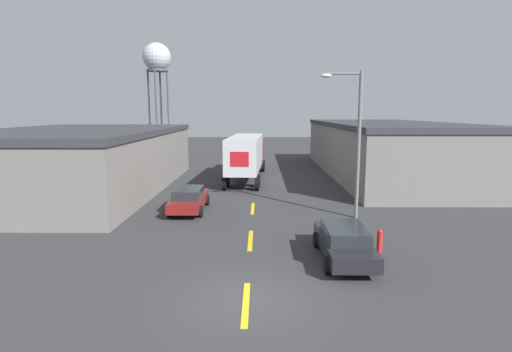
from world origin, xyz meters
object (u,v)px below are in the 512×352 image
Objects in this scene: semi_truck at (247,153)px; street_lamp at (354,135)px; parked_car_right_near at (344,242)px; parked_car_left_far at (189,199)px; water_tower at (157,60)px; fire_hydrant at (380,241)px.

street_lamp is at bearing -61.52° from semi_truck.
parked_car_right_near is 7.50m from street_lamp.
street_lamp is at bearing 74.63° from parked_car_right_near.
parked_car_left_far is at bearing 133.79° from parked_car_right_near.
water_tower is 2.13× the size of street_lamp.
semi_truck is 19.23m from fire_hydrant.
street_lamp reaches higher than parked_car_left_far.
water_tower reaches higher than fire_hydrant.
street_lamp reaches higher than parked_car_right_near.
parked_car_right_near is 1.87m from fire_hydrant.
parked_car_right_near is at bearing -152.61° from fire_hydrant.
street_lamp reaches higher than semi_truck.
parked_car_left_far is 0.59× the size of street_lamp.
water_tower is (-15.28, 31.51, 11.69)m from semi_truck.
semi_truck is at bearing 115.44° from street_lamp.
street_lamp is at bearing -8.97° from parked_car_left_far.
parked_car_left_far is (-7.36, 7.68, 0.00)m from parked_car_right_near.
parked_car_left_far is 9.93m from street_lamp.
water_tower is at bearing 113.20° from fire_hydrant.
parked_car_right_near is 0.59× the size of street_lamp.
water_tower is at bearing 115.75° from street_lamp.
street_lamp is 8.15× the size of fire_hydrant.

